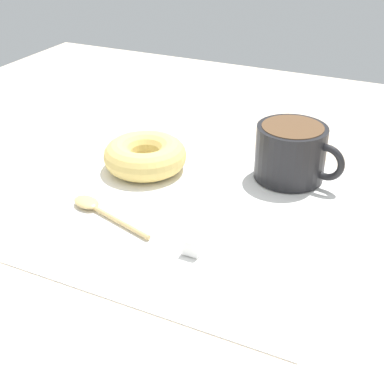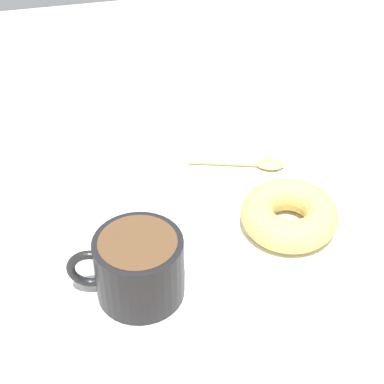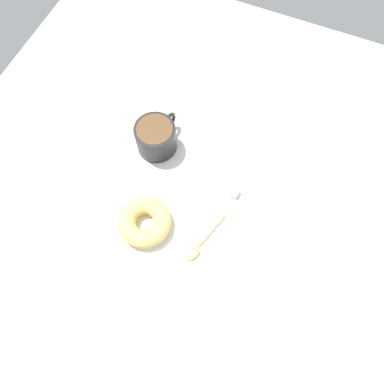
{
  "view_description": "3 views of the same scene",
  "coord_description": "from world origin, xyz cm",
  "views": [
    {
      "loc": [
        -23.81,
        46.29,
        33.61
      ],
      "look_at": [
        -0.88,
        -2.86,
        2.3
      ],
      "focal_mm": 50.0,
      "sensor_mm": 36.0,
      "label": 1
    },
    {
      "loc": [
        -14.05,
        -59.71,
        50.5
      ],
      "look_at": [
        -0.88,
        -2.86,
        2.3
      ],
      "focal_mm": 60.0,
      "sensor_mm": 36.0,
      "label": 2
    },
    {
      "loc": [
        27.62,
        9.3,
        74.8
      ],
      "look_at": [
        -0.88,
        -2.86,
        2.3
      ],
      "focal_mm": 35.0,
      "sensor_mm": 36.0,
      "label": 3
    }
  ],
  "objects": [
    {
      "name": "coffee_cup",
      "position": [
        -9.27,
        -15.0,
        4.01
      ],
      "size": [
        11.76,
        9.0,
        7.12
      ],
      "color": "black",
      "rests_on": "napkin"
    },
    {
      "name": "sugar_cube",
      "position": [
        -4.82,
        5.3,
        1.21
      ],
      "size": [
        1.82,
        1.82,
        1.82
      ],
      "primitive_type": "cube",
      "color": "white",
      "rests_on": "napkin"
    },
    {
      "name": "ground_plane",
      "position": [
        0.0,
        0.0,
        -1.0
      ],
      "size": [
        120.0,
        120.0,
        2.0
      ],
      "primitive_type": "cube",
      "color": "beige"
    },
    {
      "name": "donut",
      "position": [
        8.98,
        -9.21,
        2.2
      ],
      "size": [
        11.1,
        11.1,
        3.79
      ],
      "primitive_type": "torus",
      "color": "#E5C66B",
      "rests_on": "napkin"
    },
    {
      "name": "napkin",
      "position": [
        -0.88,
        -2.86,
        0.15
      ],
      "size": [
        36.11,
        36.11,
        0.3
      ],
      "primitive_type": "cube",
      "rotation": [
        0.0,
        0.0,
        -0.01
      ],
      "color": "white",
      "rests_on": "ground_plane"
    },
    {
      "name": "spoon",
      "position": [
        9.07,
        2.7,
        0.7
      ],
      "size": [
        12.39,
        5.09,
        0.9
      ],
      "color": "#D8B772",
      "rests_on": "napkin"
    }
  ]
}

